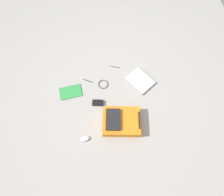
# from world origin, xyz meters

# --- Properties ---
(ground_plane) EXTENTS (4.08, 4.08, 0.00)m
(ground_plane) POSITION_xyz_m (0.00, 0.00, 0.00)
(ground_plane) COLOR gray
(backpack) EXTENTS (0.40, 0.48, 0.16)m
(backpack) POSITION_xyz_m (0.34, 0.09, 0.07)
(backpack) COLOR orange
(backpack) RESTS_ON ground_plane
(laptop) EXTENTS (0.42, 0.41, 0.03)m
(laptop) POSITION_xyz_m (-0.20, 0.43, 0.02)
(laptop) COLOR #929296
(laptop) RESTS_ON ground_plane
(book_comic) EXTENTS (0.21, 0.30, 0.01)m
(book_comic) POSITION_xyz_m (-0.15, -0.49, 0.01)
(book_comic) COLOR silver
(book_comic) RESTS_ON ground_plane
(computer_mouse) EXTENTS (0.07, 0.12, 0.04)m
(computer_mouse) POSITION_xyz_m (0.48, -0.35, 0.02)
(computer_mouse) COLOR silver
(computer_mouse) RESTS_ON ground_plane
(cable_coil) EXTENTS (0.14, 0.14, 0.01)m
(cable_coil) POSITION_xyz_m (-0.21, -0.06, 0.01)
(cable_coil) COLOR #4C4C51
(cable_coil) RESTS_ON ground_plane
(power_brick) EXTENTS (0.10, 0.15, 0.03)m
(power_brick) POSITION_xyz_m (0.05, -0.16, 0.02)
(power_brick) COLOR black
(power_brick) RESTS_ON ground_plane
(pen_black) EXTENTS (0.05, 0.13, 0.01)m
(pen_black) POSITION_xyz_m (-0.47, 0.13, 0.00)
(pen_black) COLOR black
(pen_black) RESTS_ON ground_plane
(pen_blue) EXTENTS (0.08, 0.13, 0.01)m
(pen_blue) POSITION_xyz_m (-0.29, -0.26, 0.00)
(pen_blue) COLOR black
(pen_blue) RESTS_ON ground_plane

